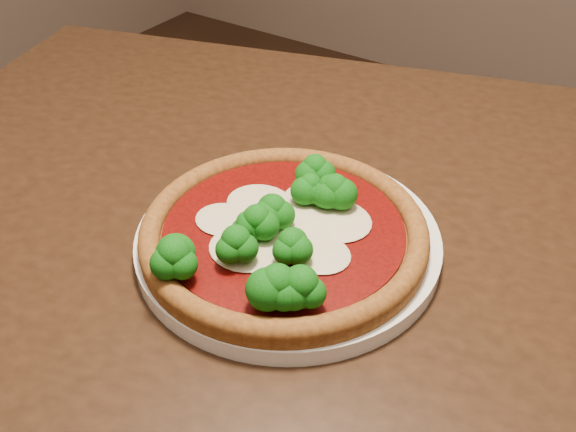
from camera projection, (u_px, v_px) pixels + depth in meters
The scene contains 3 objects.
dining_table at pixel (308, 309), 0.71m from camera, with size 1.32×1.17×0.75m.
plate at pixel (288, 240), 0.64m from camera, with size 0.30×0.30×0.02m, color white.
pizza at pixel (283, 230), 0.61m from camera, with size 0.28×0.28×0.06m.
Camera 1 is at (0.19, -0.35, 1.17)m, focal length 40.00 mm.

